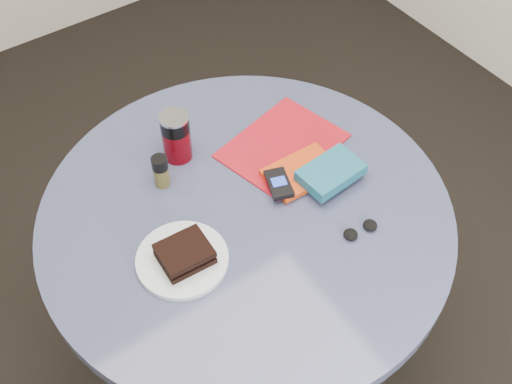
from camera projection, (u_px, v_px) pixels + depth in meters
ground at (249, 352)px, 2.11m from camera, size 4.00×4.00×0.00m
table at (247, 250)px, 1.66m from camera, size 1.00×1.00×0.75m
plate at (182, 260)px, 1.44m from camera, size 0.27×0.27×0.01m
sandwich at (185, 254)px, 1.42m from camera, size 0.12×0.10×0.04m
soda_can at (176, 137)px, 1.60m from camera, size 0.08×0.08×0.14m
pepper_grinder at (161, 171)px, 1.56m from camera, size 0.05×0.05×0.09m
magazine at (282, 146)px, 1.67m from camera, size 0.35×0.29×0.01m
red_book at (301, 172)px, 1.60m from camera, size 0.18×0.12×0.01m
novel at (331, 172)px, 1.57m from camera, size 0.16×0.11×0.03m
mp3_player at (279, 184)px, 1.56m from camera, size 0.08×0.10×0.02m
headphones at (360, 230)px, 1.49m from camera, size 0.09×0.04×0.02m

